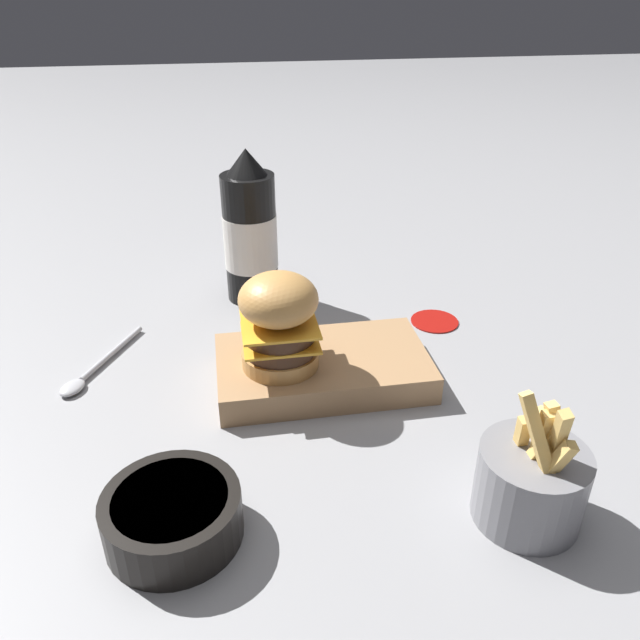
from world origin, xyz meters
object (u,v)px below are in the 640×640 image
ketchup_bottle (250,234)px  serving_board (320,368)px  side_bowl (173,515)px  fries_basket (531,482)px  spoon (90,373)px  burger (279,321)px

ketchup_bottle → serving_board: bearing=104.6°
ketchup_bottle → side_bowl: ketchup_bottle is taller
serving_board → fries_basket: 0.29m
serving_board → spoon: size_ratio=1.64×
fries_basket → side_bowl: bearing=-5.6°
burger → spoon: bearing=-16.1°
serving_board → spoon: serving_board is taller
ketchup_bottle → side_bowl: bearing=76.9°
fries_basket → side_bowl: fries_basket is taller
fries_basket → serving_board: bearing=-58.8°
serving_board → burger: (0.05, 0.01, 0.08)m
serving_board → side_bowl: side_bowl is taller
serving_board → side_bowl: size_ratio=2.08×
burger → ketchup_bottle: size_ratio=0.51×
burger → spoon: (0.23, -0.07, -0.09)m
burger → ketchup_bottle: (0.01, -0.25, 0.01)m
burger → fries_basket: (-0.20, 0.24, -0.05)m
fries_basket → side_bowl: size_ratio=1.15×
side_bowl → spoon: 0.30m
burger → spoon: size_ratio=0.75×
ketchup_bottle → side_bowl: 0.48m
side_bowl → spoon: size_ratio=0.79×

